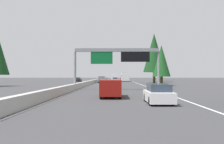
{
  "coord_description": "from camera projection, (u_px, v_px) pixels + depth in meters",
  "views": [
    {
      "loc": [
        -3.04,
        -5.63,
        2.11
      ],
      "look_at": [
        57.43,
        -4.84,
        2.96
      ],
      "focal_mm": 39.2,
      "sensor_mm": 36.0,
      "label": 1
    }
  ],
  "objects": [
    {
      "name": "shoulder_stripe_median",
      "position": [
        97.0,
        82.0,
        73.07
      ],
      "size": [
        160.0,
        0.16,
        0.01
      ],
      "primitive_type": "cube",
      "color": "silver",
      "rests_on": "ground"
    },
    {
      "name": "minivan_distant_a",
      "position": [
        111.0,
        87.0,
        23.59
      ],
      "size": [
        5.0,
        1.95,
        1.69
      ],
      "color": "maroon",
      "rests_on": "ground"
    },
    {
      "name": "box_truck_distant_b",
      "position": [
        114.0,
        77.0,
        94.79
      ],
      "size": [
        8.5,
        2.4,
        2.95
      ],
      "color": "white",
      "rests_on": "ground"
    },
    {
      "name": "sign_gantry_overhead",
      "position": [
        118.0,
        57.0,
        35.89
      ],
      "size": [
        0.5,
        12.68,
        6.1
      ],
      "color": "gray",
      "rests_on": "ground"
    },
    {
      "name": "oncoming_near",
      "position": [
        78.0,
        80.0,
        80.04
      ],
      "size": [
        4.4,
        1.8,
        1.47
      ],
      "rotation": [
        0.0,
        0.0,
        3.14
      ],
      "color": "black",
      "rests_on": "ground"
    },
    {
      "name": "conifer_right_mid",
      "position": [
        154.0,
        53.0,
        67.84
      ],
      "size": [
        6.07,
        6.07,
        13.79
      ],
      "color": "#4C3823",
      "rests_on": "ground"
    },
    {
      "name": "shoulder_stripe_right",
      "position": [
        135.0,
        82.0,
        72.92
      ],
      "size": [
        160.0,
        0.16,
        0.01
      ],
      "primitive_type": "cube",
      "color": "silver",
      "rests_on": "ground"
    },
    {
      "name": "ground_plane",
      "position": [
        93.0,
        84.0,
        63.07
      ],
      "size": [
        320.0,
        320.0,
        0.0
      ],
      "primitive_type": "plane",
      "color": "#38383A"
    },
    {
      "name": "sedan_near_right",
      "position": [
        158.0,
        94.0,
        18.53
      ],
      "size": [
        4.4,
        1.8,
        1.47
      ],
      "color": "white",
      "rests_on": "ground"
    },
    {
      "name": "bus_mid_center",
      "position": [
        125.0,
        76.0,
        89.3
      ],
      "size": [
        11.5,
        2.55,
        3.1
      ],
      "color": "white",
      "rests_on": "ground"
    },
    {
      "name": "conifer_right_near",
      "position": [
        161.0,
        61.0,
        51.35
      ],
      "size": [
        3.75,
        3.75,
        8.53
      ],
      "color": "#4C3823",
      "rests_on": "ground"
    },
    {
      "name": "sedan_far_right",
      "position": [
        115.0,
        80.0,
        78.33
      ],
      "size": [
        4.4,
        1.8,
        1.47
      ],
      "color": "white",
      "rests_on": "ground"
    },
    {
      "name": "median_barrier",
      "position": [
        98.0,
        80.0,
        83.08
      ],
      "size": [
        180.0,
        0.56,
        0.9
      ],
      "primitive_type": "cube",
      "color": "#ADAAA3",
      "rests_on": "ground"
    },
    {
      "name": "sedan_mid_right",
      "position": [
        122.0,
        78.0,
        118.15
      ],
      "size": [
        4.4,
        1.8,
        1.47
      ],
      "color": "red",
      "rests_on": "ground"
    },
    {
      "name": "sedan_near_center",
      "position": [
        115.0,
        79.0,
        110.71
      ],
      "size": [
        4.4,
        1.8,
        1.47
      ],
      "color": "slate",
      "rests_on": "ground"
    },
    {
      "name": "conifer_right_far",
      "position": [
        162.0,
        60.0,
        88.65
      ],
      "size": [
        5.58,
        5.58,
        12.68
      ],
      "color": "#4C3823",
      "rests_on": "ground"
    },
    {
      "name": "pickup_mid_left",
      "position": [
        102.0,
        80.0,
        71.56
      ],
      "size": [
        5.6,
        2.0,
        1.86
      ],
      "color": "slate",
      "rests_on": "ground"
    }
  ]
}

